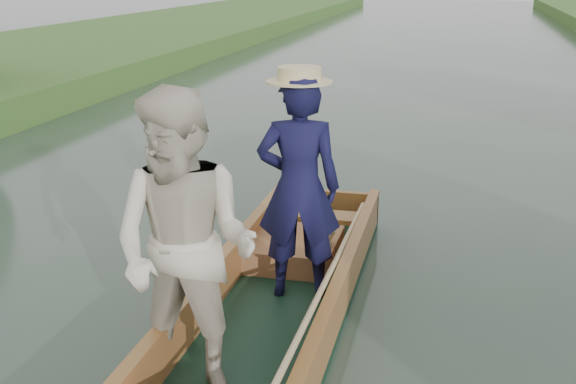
# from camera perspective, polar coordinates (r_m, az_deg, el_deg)

# --- Properties ---
(ground) EXTENTS (120.00, 120.00, 0.00)m
(ground) POSITION_cam_1_polar(r_m,az_deg,el_deg) (5.74, -1.41, -10.85)
(ground) COLOR #283D30
(ground) RESTS_ON ground
(punt) EXTENTS (1.33, 5.00, 2.07)m
(punt) POSITION_cam_1_polar(r_m,az_deg,el_deg) (5.16, -3.48, -4.86)
(punt) COLOR black
(punt) RESTS_ON ground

